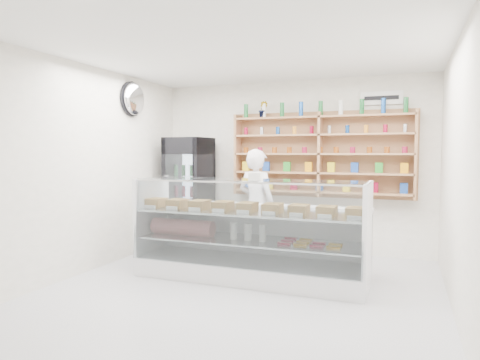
% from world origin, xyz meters
% --- Properties ---
extents(room, '(5.00, 5.00, 5.00)m').
position_xyz_m(room, '(0.00, 0.00, 1.40)').
color(room, silver).
rests_on(room, ground).
extents(display_counter, '(2.95, 0.88, 1.28)m').
position_xyz_m(display_counter, '(-0.07, 0.67, 0.35)').
color(display_counter, white).
rests_on(display_counter, floor).
extents(shop_worker, '(0.69, 0.55, 1.67)m').
position_xyz_m(shop_worker, '(-0.31, 1.61, 0.84)').
color(shop_worker, silver).
rests_on(shop_worker, floor).
extents(drinks_cooler, '(0.70, 0.68, 1.87)m').
position_xyz_m(drinks_cooler, '(-1.66, 2.01, 0.94)').
color(drinks_cooler, black).
rests_on(drinks_cooler, floor).
extents(wall_shelving, '(2.84, 0.28, 1.33)m').
position_xyz_m(wall_shelving, '(0.50, 2.34, 1.59)').
color(wall_shelving, '#A26D4C').
rests_on(wall_shelving, back_wall).
extents(potted_plant, '(0.16, 0.13, 0.27)m').
position_xyz_m(potted_plant, '(-0.45, 2.34, 2.33)').
color(potted_plant, '#1E6626').
rests_on(potted_plant, wall_shelving).
extents(security_mirror, '(0.15, 0.50, 0.50)m').
position_xyz_m(security_mirror, '(-2.17, 1.20, 2.45)').
color(security_mirror, silver).
rests_on(security_mirror, left_wall).
extents(wall_sign, '(0.62, 0.03, 0.20)m').
position_xyz_m(wall_sign, '(1.40, 2.47, 2.45)').
color(wall_sign, white).
rests_on(wall_sign, back_wall).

